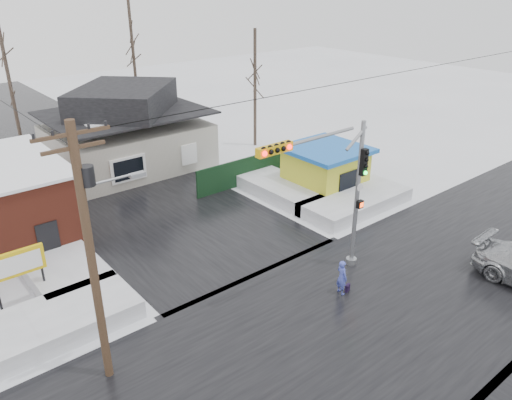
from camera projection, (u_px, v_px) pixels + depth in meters
ground at (342, 330)px, 19.36m from camera, size 120.00×120.00×0.00m
road_ns at (342, 329)px, 19.35m from camera, size 10.00×120.00×0.02m
road_ew at (342, 329)px, 19.35m from camera, size 120.00×10.00×0.02m
snowbank_nw at (44, 326)px, 18.91m from camera, size 7.00×3.00×0.80m
snowbank_ne at (355, 202)px, 29.32m from camera, size 7.00×3.00×0.80m
snowbank_nside_w at (52, 257)px, 23.59m from camera, size 3.00×8.00×0.80m
snowbank_nside_e at (274, 185)px, 31.69m from camera, size 3.00×8.00×0.80m
traffic_signal at (335, 184)px, 20.98m from camera, size 6.05×0.68×7.00m
utility_pole at (91, 244)px, 15.13m from camera, size 3.15×0.44×9.00m
marquee_sign at (17, 265)px, 20.04m from camera, size 2.20×0.21×2.55m
house at (127, 131)px, 34.92m from camera, size 10.40×8.40×5.76m
kiosk at (325, 169)px, 31.28m from camera, size 4.60×4.60×2.88m
fence at (248, 170)px, 32.60m from camera, size 8.00×0.12×1.80m
tree_far_left at (4, 53)px, 32.07m from camera, size 3.00×3.00×10.00m
tree_far_mid at (130, 18)px, 38.60m from camera, size 3.00×3.00×12.00m
tree_far_right at (255, 54)px, 37.42m from camera, size 3.00×3.00×9.00m
pedestrian at (342, 277)px, 21.26m from camera, size 0.48×0.64×1.59m
shopping_bag at (347, 288)px, 21.61m from camera, size 0.30×0.19×0.35m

